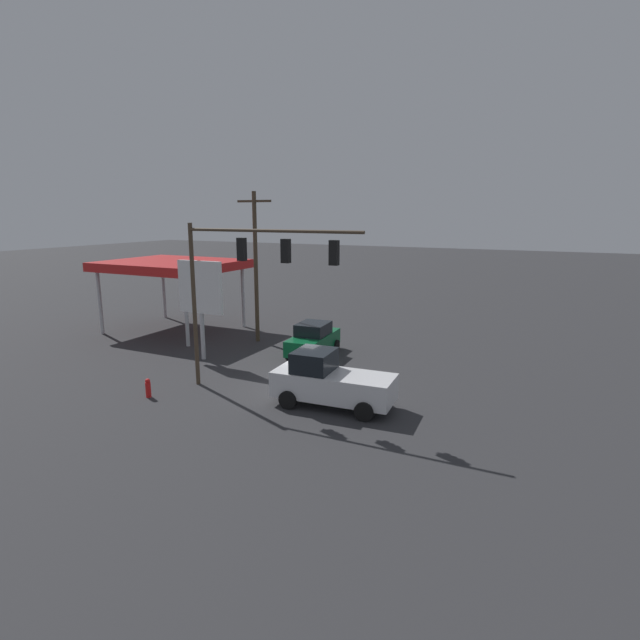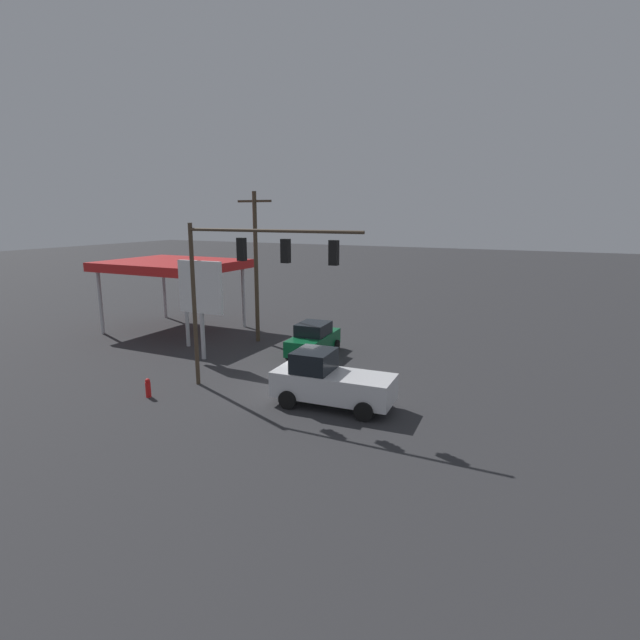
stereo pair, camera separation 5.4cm
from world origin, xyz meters
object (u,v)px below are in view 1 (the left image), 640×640
(sedan_far, at_px, (313,339))
(pickup_parked, at_px, (330,381))
(price_sign, at_px, (200,290))
(fire_hydrant, at_px, (148,388))
(traffic_signal_assembly, at_px, (248,268))
(utility_pole, at_px, (256,264))

(sedan_far, xyz_separation_m, pickup_parked, (-4.20, 6.72, 0.16))
(pickup_parked, bearing_deg, sedan_far, -61.56)
(price_sign, relative_size, pickup_parked, 1.06)
(pickup_parked, distance_m, fire_hydrant, 8.29)
(pickup_parked, relative_size, fire_hydrant, 6.04)
(traffic_signal_assembly, height_order, pickup_parked, traffic_signal_assembly)
(fire_hydrant, bearing_deg, pickup_parked, -161.02)
(pickup_parked, bearing_deg, traffic_signal_assembly, 0.30)
(pickup_parked, bearing_deg, utility_pole, -45.59)
(utility_pole, relative_size, fire_hydrant, 10.78)
(price_sign, xyz_separation_m, fire_hydrant, (-1.64, 5.92, -3.53))
(price_sign, bearing_deg, utility_pole, -96.23)
(sedan_far, distance_m, fire_hydrant, 10.09)
(sedan_far, bearing_deg, pickup_parked, 27.67)
(traffic_signal_assembly, xyz_separation_m, fire_hydrant, (3.96, 2.43, -5.36))
(utility_pole, bearing_deg, sedan_far, 164.29)
(pickup_parked, bearing_deg, price_sign, -22.44)
(traffic_signal_assembly, height_order, utility_pole, utility_pole)
(price_sign, distance_m, fire_hydrant, 7.09)
(utility_pole, bearing_deg, price_sign, 83.77)
(utility_pole, distance_m, fire_hydrant, 11.73)
(utility_pole, distance_m, pickup_parked, 12.65)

